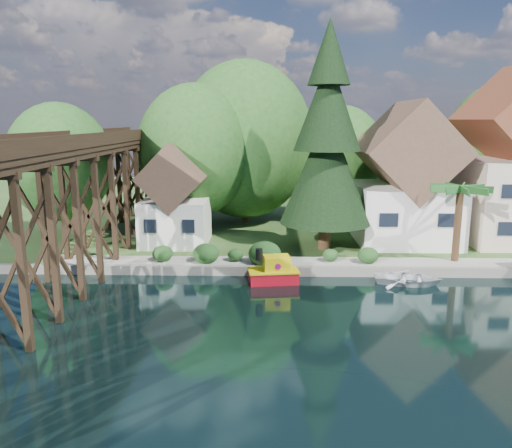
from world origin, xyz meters
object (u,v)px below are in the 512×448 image
object	(u,v)px
trestle_bridge	(60,201)
shed	(175,202)
conifer	(327,142)
tugboat	(274,272)
house_left	(405,183)
boat_white_a	(408,277)
palm_tree	(460,191)

from	to	relation	value
trestle_bridge	shed	xyz separation A→B (m)	(5.00, 9.33, -1.52)
conifer	tugboat	xyz separation A→B (m)	(-3.83, -6.46, -7.77)
trestle_bridge	house_left	size ratio (longest dim) A/B	4.01
trestle_bridge	house_left	distance (m)	25.42
shed	boat_white_a	xyz separation A→B (m)	(15.98, -7.98, -3.40)
tugboat	boat_white_a	xyz separation A→B (m)	(8.37, -0.08, -0.26)
conifer	tugboat	distance (m)	10.80
shed	tugboat	xyz separation A→B (m)	(7.61, -7.90, -3.15)
tugboat	shed	bearing A→B (deg)	133.93
boat_white_a	conifer	bearing A→B (deg)	44.55
trestle_bridge	tugboat	size ratio (longest dim) A/B	13.27
trestle_bridge	boat_white_a	xyz separation A→B (m)	(20.98, 1.35, -4.93)
house_left	conifer	bearing A→B (deg)	-155.87
tugboat	boat_white_a	size ratio (longest dim) A/B	0.82
shed	tugboat	size ratio (longest dim) A/B	2.36
shed	conifer	bearing A→B (deg)	-7.17
shed	conifer	size ratio (longest dim) A/B	0.48
trestle_bridge	palm_tree	bearing A→B (deg)	10.78
boat_white_a	house_left	bearing A→B (deg)	-2.25
shed	boat_white_a	world-z (taller)	shed
house_left	trestle_bridge	bearing A→B (deg)	-154.79
house_left	shed	bearing A→B (deg)	-175.23
tugboat	boat_white_a	distance (m)	8.38
palm_tree	shed	bearing A→B (deg)	167.21
house_left	tugboat	xyz separation A→B (m)	(-10.39, -9.40, -4.46)
conifer	house_left	bearing A→B (deg)	24.13
trestle_bridge	shed	world-z (taller)	trestle_bridge
shed	palm_tree	xyz separation A→B (m)	(20.07, -4.55, 1.54)
trestle_bridge	conifer	world-z (taller)	conifer
house_left	tugboat	bearing A→B (deg)	-137.86
house_left	boat_white_a	size ratio (longest dim) A/B	2.70
house_left	tugboat	world-z (taller)	house_left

